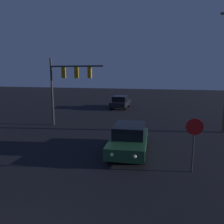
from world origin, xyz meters
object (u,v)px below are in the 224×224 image
car_far (120,102)px  stop_sign (194,135)px  traffic_signal_mast (66,80)px  car_near (129,139)px

car_far → stop_sign: (6.97, -17.53, 0.97)m
traffic_signal_mast → stop_sign: (9.39, -6.93, -2.17)m
car_near → traffic_signal_mast: (-6.17, 5.07, 3.13)m
car_near → stop_sign: 3.85m
car_far → traffic_signal_mast: traffic_signal_mast is taller
car_near → traffic_signal_mast: bearing=-42.4°
stop_sign → traffic_signal_mast: bearing=143.6°
car_near → car_far: (-3.74, 15.66, 0.00)m
traffic_signal_mast → stop_sign: traffic_signal_mast is taller
car_far → stop_sign: 18.89m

